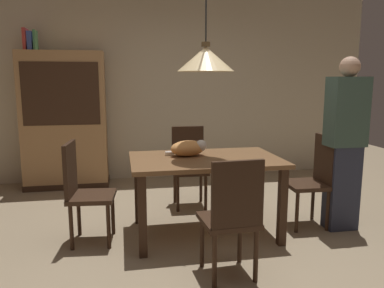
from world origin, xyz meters
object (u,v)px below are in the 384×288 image
object	(u,v)px
chair_left_side	(83,188)
chair_far_back	(189,162)
book_blue_wide	(31,41)
person_standing	(345,144)
hutch_bookcase	(65,123)
pendant_lamp	(206,59)
chair_near_front	(232,214)
book_red_tall	(26,40)
chair_right_side	(314,177)
cat_sleeping	(189,148)
dining_table	(205,168)
book_green_slim	(36,41)

from	to	relation	value
chair_left_side	chair_far_back	xyz separation A→B (m)	(1.13, 0.87, 0.00)
book_blue_wide	person_standing	bearing A→B (deg)	-32.74
hutch_bookcase	person_standing	distance (m)	3.56
pendant_lamp	book_blue_wide	size ratio (longest dim) A/B	5.42
chair_near_front	book_red_tall	world-z (taller)	book_red_tall
chair_right_side	cat_sleeping	distance (m)	1.31
chair_right_side	book_red_tall	bearing A→B (deg)	147.42
chair_right_side	chair_far_back	bearing A→B (deg)	141.93
chair_left_side	person_standing	world-z (taller)	person_standing
book_red_tall	book_blue_wide	xyz separation A→B (m)	(0.06, 0.00, -0.02)
chair_far_back	cat_sleeping	distance (m)	0.84
dining_table	book_red_tall	size ratio (longest dim) A/B	5.00
chair_far_back	book_red_tall	xyz separation A→B (m)	(-1.96, 1.09, 1.48)
dining_table	hutch_bookcase	xyz separation A→B (m)	(-1.52, 1.96, 0.24)
pendant_lamp	person_standing	size ratio (longest dim) A/B	0.77
pendant_lamp	chair_right_side	bearing A→B (deg)	-0.16
hutch_bookcase	book_green_slim	distance (m)	1.13
dining_table	book_blue_wide	xyz separation A→B (m)	(-1.89, 1.97, 1.32)
dining_table	person_standing	distance (m)	1.38
pendant_lamp	hutch_bookcase	bearing A→B (deg)	127.79
dining_table	cat_sleeping	xyz separation A→B (m)	(-0.14, 0.11, 0.18)
pendant_lamp	book_green_slim	xyz separation A→B (m)	(-1.83, 1.97, 0.32)
cat_sleeping	person_standing	xyz separation A→B (m)	(1.50, -0.24, 0.03)
book_red_tall	person_standing	xyz separation A→B (m)	(3.32, -2.09, -1.13)
book_red_tall	book_blue_wide	distance (m)	0.07
chair_right_side	hutch_bookcase	world-z (taller)	hutch_bookcase
hutch_bookcase	chair_near_front	bearing A→B (deg)	-61.74
dining_table	cat_sleeping	size ratio (longest dim) A/B	3.52
chair_far_back	chair_near_front	world-z (taller)	same
cat_sleeping	book_red_tall	bearing A→B (deg)	134.40
chair_left_side	pendant_lamp	bearing A→B (deg)	-0.39
cat_sleeping	book_blue_wide	xyz separation A→B (m)	(-1.75, 1.85, 1.14)
book_red_tall	book_green_slim	size ratio (longest dim) A/B	1.08
chair_right_side	chair_far_back	world-z (taller)	same
chair_near_front	book_green_slim	bearing A→B (deg)	122.87
chair_right_side	person_standing	distance (m)	0.43
chair_near_front	person_standing	distance (m)	1.59
dining_table	pendant_lamp	distance (m)	1.01
dining_table	chair_right_side	distance (m)	1.14
chair_right_side	hutch_bookcase	xyz separation A→B (m)	(-2.65, 1.97, 0.38)
chair_left_side	chair_far_back	bearing A→B (deg)	37.59
pendant_lamp	hutch_bookcase	size ratio (longest dim) A/B	0.70
cat_sleeping	book_green_slim	bearing A→B (deg)	132.45
cat_sleeping	book_green_slim	xyz separation A→B (m)	(-1.70, 1.85, 1.15)
chair_right_side	chair_far_back	xyz separation A→B (m)	(-1.13, 0.88, 0.00)
book_green_slim	cat_sleeping	bearing A→B (deg)	-47.55
person_standing	chair_near_front	bearing A→B (deg)	-151.00
book_blue_wide	hutch_bookcase	bearing A→B (deg)	-0.23
hutch_bookcase	book_red_tall	xyz separation A→B (m)	(-0.43, 0.00, 1.10)
chair_right_side	book_red_tall	xyz separation A→B (m)	(-3.08, 1.97, 1.48)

